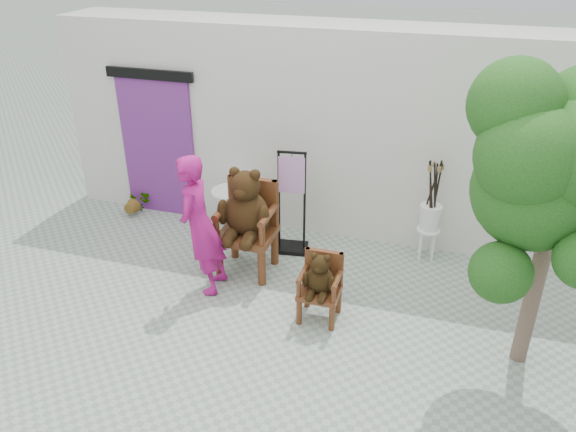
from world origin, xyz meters
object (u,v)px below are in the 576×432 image
at_px(cafe_table, 232,206).
at_px(chair_small, 320,280).
at_px(display_stand, 292,214).
at_px(stool_bucket, 430,217).
at_px(chair_big, 247,214).
at_px(person, 200,226).
at_px(tree, 559,161).

bearing_deg(cafe_table, chair_small, -42.73).
xyz_separation_m(cafe_table, display_stand, (1.00, -0.23, 0.14)).
bearing_deg(chair_small, stool_bucket, 57.91).
xyz_separation_m(chair_big, display_stand, (0.42, 0.66, -0.26)).
height_order(display_stand, stool_bucket, display_stand).
bearing_deg(chair_small, person, 173.70).
height_order(chair_small, display_stand, display_stand).
bearing_deg(chair_small, cafe_table, 137.27).
distance_m(cafe_table, tree, 4.75).
bearing_deg(chair_big, person, -124.99).
xyz_separation_m(chair_small, stool_bucket, (1.10, 1.75, 0.12)).
height_order(person, display_stand, person).
bearing_deg(person, stool_bucket, 116.17).
relative_size(chair_small, tree, 0.28).
relative_size(display_stand, stool_bucket, 1.04).
bearing_deg(person, chair_small, 79.31).
height_order(chair_small, person, person).
xyz_separation_m(chair_big, chair_small, (1.18, -0.74, -0.33)).
relative_size(cafe_table, tree, 0.22).
bearing_deg(stool_bucket, person, -149.44).
distance_m(chair_big, tree, 3.79).
bearing_deg(display_stand, stool_bucket, 3.17).
bearing_deg(person, chair_big, 140.63).
height_order(cafe_table, display_stand, display_stand).
xyz_separation_m(person, stool_bucket, (2.68, 1.58, -0.26)).
bearing_deg(person, display_stand, 142.16).
height_order(chair_big, display_stand, display_stand).
relative_size(cafe_table, display_stand, 0.47).
distance_m(chair_big, person, 0.69).
bearing_deg(stool_bucket, display_stand, -169.22).
xyz_separation_m(chair_small, cafe_table, (-1.77, 1.63, -0.08)).
relative_size(person, stool_bucket, 1.24).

